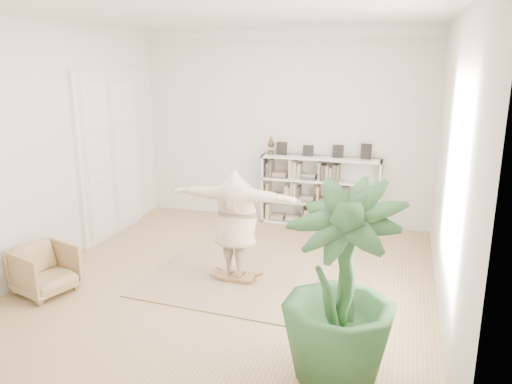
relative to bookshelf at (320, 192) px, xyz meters
The scene contains 9 objects.
floor 2.98m from the bookshelf, 104.79° to the right, with size 6.00×6.00×0.00m, color #9E7F51.
room_shell 2.97m from the bookshelf, behind, with size 6.00×6.00×6.00m.
doors 3.84m from the bookshelf, 156.24° to the right, with size 0.09×1.78×2.92m.
bookshelf is the anchor object (origin of this frame).
armchair 4.93m from the bookshelf, 127.58° to the right, with size 0.69×0.71×0.64m, color tan.
rug 2.96m from the bookshelf, 103.65° to the right, with size 2.50×2.00×0.02m, color tan.
rocker_board 2.95m from the bookshelf, 103.65° to the right, with size 0.50×0.32×0.10m.
person 2.90m from the bookshelf, 103.65° to the right, with size 1.86×0.51×1.52m, color beige.
houseplant 4.77m from the bookshelf, 78.06° to the right, with size 1.10×1.10×1.96m, color #2D582C.
Camera 1 is at (2.21, -6.14, 3.00)m, focal length 35.00 mm.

